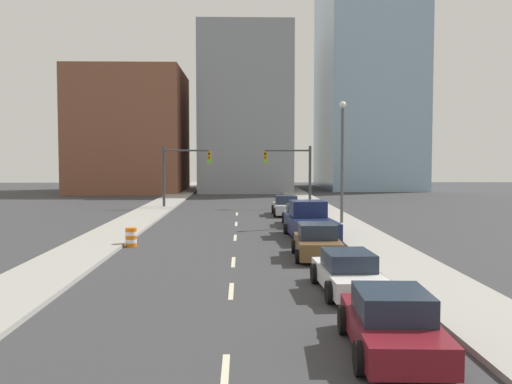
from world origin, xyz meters
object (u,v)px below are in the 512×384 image
object	(u,v)px
street_lamp	(342,154)
sedan_white	(348,273)
pickup_truck_navy	(310,223)
traffic_barrel	(131,237)
traffic_signal_left	(178,168)
traffic_signal_right	(295,168)
sedan_brown	(317,242)
sedan_silver	(286,206)
sedan_maroon	(392,324)
sedan_gray	(299,215)

from	to	relation	value
street_lamp	sedan_white	distance (m)	19.53
pickup_truck_navy	traffic_barrel	bearing A→B (deg)	-166.12
street_lamp	pickup_truck_navy	world-z (taller)	street_lamp
traffic_signal_left	traffic_barrel	bearing A→B (deg)	-89.98
traffic_signal_right	sedan_brown	xyz separation A→B (m)	(-1.45, -25.45, -2.91)
street_lamp	sedan_silver	size ratio (longest dim) A/B	1.74
sedan_white	sedan_maroon	bearing A→B (deg)	-93.06
street_lamp	sedan_silver	xyz separation A→B (m)	(-3.16, 6.82, -4.04)
pickup_truck_navy	sedan_silver	distance (m)	12.79
street_lamp	traffic_signal_left	bearing A→B (deg)	132.88
sedan_maroon	sedan_silver	world-z (taller)	sedan_silver
traffic_signal_left	sedan_silver	bearing A→B (deg)	-34.94
sedan_white	traffic_signal_left	bearing A→B (deg)	103.84
traffic_barrel	sedan_maroon	xyz separation A→B (m)	(8.96, -15.87, 0.20)
traffic_barrel	sedan_white	xyz separation A→B (m)	(9.07, -10.00, 0.16)
street_lamp	pickup_truck_navy	distance (m)	7.68
traffic_signal_left	sedan_white	distance (m)	33.37
traffic_signal_right	sedan_brown	world-z (taller)	traffic_signal_right
pickup_truck_navy	sedan_silver	world-z (taller)	pickup_truck_navy
sedan_silver	sedan_white	bearing A→B (deg)	-89.39
street_lamp	sedan_gray	bearing A→B (deg)	178.43
traffic_signal_right	pickup_truck_navy	size ratio (longest dim) A/B	0.88
traffic_signal_left	sedan_gray	world-z (taller)	traffic_signal_left
sedan_maroon	sedan_gray	world-z (taller)	sedan_maroon
sedan_gray	sedan_silver	size ratio (longest dim) A/B	0.98
street_lamp	pickup_truck_navy	xyz separation A→B (m)	(-2.83, -5.96, -3.92)
sedan_maroon	sedan_brown	distance (m)	12.39
sedan_gray	traffic_barrel	bearing A→B (deg)	-135.62
traffic_signal_right	pickup_truck_navy	distance (m)	19.33
street_lamp	sedan_white	world-z (taller)	street_lamp
sedan_maroon	sedan_brown	bearing A→B (deg)	93.30
traffic_signal_right	traffic_barrel	bearing A→B (deg)	-115.26
sedan_maroon	traffic_signal_left	bearing A→B (deg)	106.43
traffic_signal_left	sedan_brown	xyz separation A→B (m)	(8.93, -25.45, -2.91)
traffic_signal_right	sedan_gray	size ratio (longest dim) A/B	1.20
traffic_signal_right	sedan_brown	bearing A→B (deg)	-93.26
traffic_barrel	sedan_maroon	distance (m)	18.23
traffic_signal_right	sedan_gray	xyz separation A→B (m)	(-1.01, -13.06, -2.95)
sedan_white	sedan_gray	world-z (taller)	sedan_gray
traffic_barrel	sedan_gray	size ratio (longest dim) A/B	0.21
traffic_signal_left	sedan_gray	xyz separation A→B (m)	(9.37, -13.06, -2.95)
traffic_barrel	sedan_silver	xyz separation A→B (m)	(9.03, 15.66, 0.23)
sedan_white	sedan_silver	xyz separation A→B (m)	(-0.04, 25.66, 0.07)
street_lamp	pickup_truck_navy	size ratio (longest dim) A/B	1.31
traffic_barrel	street_lamp	size ratio (longest dim) A/B	0.12
traffic_signal_right	street_lamp	size ratio (longest dim) A/B	0.68
sedan_white	traffic_signal_right	bearing A→B (deg)	85.66
sedan_maroon	pickup_truck_navy	xyz separation A→B (m)	(0.40, 18.74, 0.15)
sedan_maroon	sedan_brown	xyz separation A→B (m)	(-0.05, 12.39, 0.02)
sedan_silver	sedan_maroon	bearing A→B (deg)	-89.60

